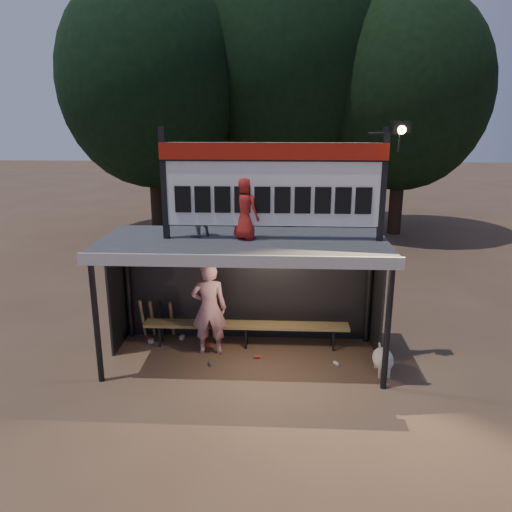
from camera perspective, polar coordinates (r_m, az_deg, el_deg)
The scene contains 13 objects.
ground at distance 9.54m, azimuth -1.35°, elevation -11.70°, with size 80.00×80.00×0.00m, color brown.
player at distance 9.44m, azimuth -5.38°, elevation -5.99°, with size 0.66×0.43×1.82m, color silver.
child_a at distance 8.86m, azimuth -6.74°, elevation 5.13°, with size 0.45×0.35×0.92m, color slate.
child_b at distance 8.61m, azimuth -1.26°, elevation 5.47°, with size 0.53×0.34×1.08m, color #AF201B.
dugout_shelter at distance 9.07m, azimuth -1.31°, elevation -0.58°, with size 5.10×2.08×2.32m.
scoreboard_assembly at distance 8.49m, azimuth 2.30°, elevation 8.48°, with size 4.10×0.27×1.99m.
bench at distance 9.84m, azimuth -1.13°, elevation -7.98°, with size 4.00×0.35×0.48m.
tree_left at distance 19.03m, azimuth -11.93°, elevation 18.93°, with size 6.46×6.46×9.27m.
tree_mid at distance 20.00m, azimuth 4.14°, elevation 20.92°, with size 7.22×7.22×10.36m.
tree_right at distance 19.43m, azimuth 16.60°, elevation 17.59°, with size 6.08×6.08×8.72m.
dog at distance 9.20m, azimuth 14.35°, elevation -11.38°, with size 0.36×0.81×0.49m.
bats at distance 10.37m, azimuth -11.22°, elevation -7.04°, with size 0.69×0.35×0.84m.
litter at distance 9.88m, azimuth -5.30°, elevation -10.48°, with size 3.80×1.18×0.08m.
Camera 1 is at (0.64, -8.42, 4.43)m, focal length 35.00 mm.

